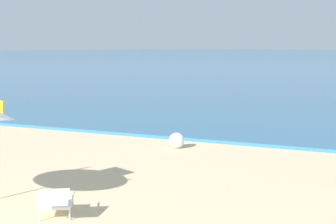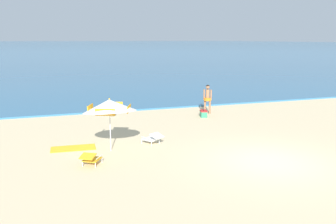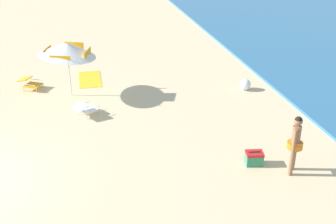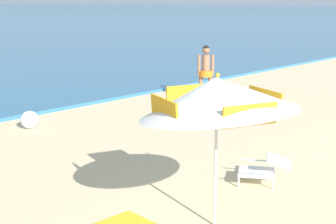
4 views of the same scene
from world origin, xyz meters
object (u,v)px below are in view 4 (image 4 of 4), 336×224
object	(u,v)px
lounge_chair_under_umbrella	(264,168)
beach_ball	(30,120)
cooler_box	(215,101)
beach_umbrella_striped_main	(217,96)
person_standing_near_shore	(206,69)

from	to	relation	value
lounge_chair_under_umbrella	beach_ball	xyz separation A→B (m)	(-0.61, 6.28, -0.06)
cooler_box	beach_umbrella_striped_main	bearing A→B (deg)	-142.78
lounge_chair_under_umbrella	beach_ball	world-z (taller)	lounge_chair_under_umbrella
person_standing_near_shore	cooler_box	xyz separation A→B (m)	(-0.64, -0.84, -0.81)
beach_umbrella_striped_main	beach_ball	distance (m)	6.95
cooler_box	beach_ball	distance (m)	5.32
lounge_chair_under_umbrella	person_standing_near_shore	distance (m)	7.24
cooler_box	beach_ball	xyz separation A→B (m)	(-4.96, 1.92, 0.02)
beach_umbrella_striped_main	beach_ball	world-z (taller)	beach_umbrella_striped_main
person_standing_near_shore	cooler_box	world-z (taller)	person_standing_near_shore
beach_umbrella_striped_main	lounge_chair_under_umbrella	xyz separation A→B (m)	(1.87, 0.36, -1.57)
lounge_chair_under_umbrella	person_standing_near_shore	size ratio (longest dim) A/B	0.58
beach_ball	person_standing_near_shore	bearing A→B (deg)	-10.91
beach_ball	cooler_box	bearing A→B (deg)	-21.19
person_standing_near_shore	cooler_box	size ratio (longest dim) A/B	3.15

